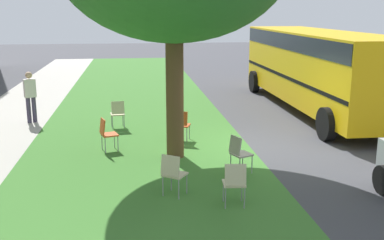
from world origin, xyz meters
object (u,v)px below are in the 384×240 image
object	(u,v)px
pedestrian_0	(30,95)
chair_2	(181,123)
chair_4	(235,181)
chair_3	(107,132)
chair_0	(239,151)
chair_1	(173,172)
chair_5	(118,112)
school_bus	(317,63)

from	to	relation	value
pedestrian_0	chair_2	bearing A→B (deg)	-121.22
chair_4	chair_3	bearing A→B (deg)	33.18
chair_0	chair_1	world-z (taller)	same
chair_5	school_bus	bearing A→B (deg)	-75.72
chair_1	school_bus	size ratio (longest dim) A/B	0.08
chair_3	chair_4	xyz separation A→B (m)	(-3.92, -2.56, 0.00)
chair_1	chair_3	world-z (taller)	same
chair_3	chair_5	size ratio (longest dim) A/B	1.00
chair_4	pedestrian_0	bearing A→B (deg)	34.82
chair_3	pedestrian_0	xyz separation A→B (m)	(3.53, 2.62, 0.41)
chair_2	pedestrian_0	distance (m)	5.48
chair_2	chair_5	bearing A→B (deg)	46.97
chair_1	school_bus	xyz separation A→B (m)	(7.52, -5.96, 1.24)
chair_2	chair_3	world-z (taller)	same
chair_0	chair_2	distance (m)	2.99
chair_5	chair_4	bearing A→B (deg)	-159.70
school_bus	chair_2	bearing A→B (deg)	123.38
chair_1	school_bus	distance (m)	9.67
chair_0	chair_5	size ratio (longest dim) A/B	1.00
chair_1	chair_4	size ratio (longest dim) A/B	1.00
chair_1	chair_3	bearing A→B (deg)	24.01
chair_5	school_bus	xyz separation A→B (m)	(1.83, -7.20, 1.24)
chair_0	chair_4	bearing A→B (deg)	164.51
chair_5	pedestrian_0	bearing A→B (deg)	68.41
chair_3	chair_5	xyz separation A→B (m)	(2.41, -0.22, 0.00)
chair_3	chair_5	distance (m)	2.42
chair_3	chair_1	bearing A→B (deg)	-155.99
chair_0	chair_3	xyz separation A→B (m)	(2.11, 3.07, 0.00)
chair_1	pedestrian_0	xyz separation A→B (m)	(6.81, 4.08, 0.41)
chair_0	chair_1	xyz separation A→B (m)	(-1.16, 1.61, 0.00)
chair_3	pedestrian_0	distance (m)	4.42
chair_0	chair_4	xyz separation A→B (m)	(-1.81, 0.50, 0.00)
chair_4	school_bus	world-z (taller)	school_bus
chair_1	chair_5	xyz separation A→B (m)	(5.68, 1.24, 0.00)
chair_2	school_bus	world-z (taller)	school_bus
chair_3	chair_4	size ratio (longest dim) A/B	1.00
chair_0	chair_5	bearing A→B (deg)	32.15
chair_2	pedestrian_0	xyz separation A→B (m)	(2.83, 4.67, 0.41)
chair_0	chair_2	world-z (taller)	same
chair_4	school_bus	distance (m)	9.58
chair_3	school_bus	bearing A→B (deg)	-60.25
chair_1	chair_4	world-z (taller)	same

